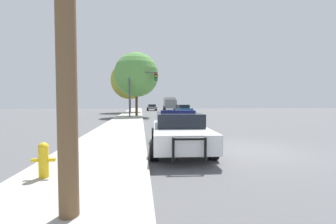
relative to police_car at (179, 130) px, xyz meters
The scene contains 10 objects.
ground_plane 2.56m from the police_car, 11.52° to the right, with size 110.00×110.00×0.00m, color #565659.
sidewalk_left 2.81m from the police_car, 169.68° to the right, with size 3.00×110.00×0.13m.
police_car is the anchor object (origin of this frame).
fire_hydrant 4.69m from the police_car, 137.82° to the right, with size 0.48×0.21×0.76m.
traffic_light 16.90m from the police_car, 94.84° to the left, with size 3.11×0.35×5.06m.
car_background_oncoming 25.13m from the police_car, 78.96° to the left, with size 2.25×4.77×1.40m.
car_background_distant 38.92m from the police_car, 88.71° to the left, with size 2.06×4.00×1.32m.
box_truck 41.97m from the police_car, 83.16° to the left, with size 2.94×7.83×2.86m.
tree_sidewalk_far 30.78m from the police_car, 96.11° to the left, with size 6.31×6.31×8.46m.
tree_sidewalk_mid 19.55m from the police_car, 95.73° to the left, with size 5.27×5.27×7.54m.
Camera 1 is at (-3.79, -7.72, 1.75)m, focal length 24.00 mm.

